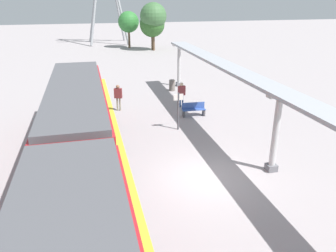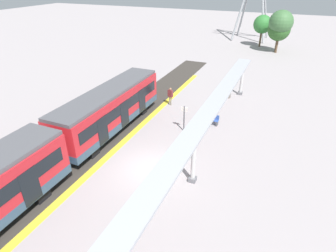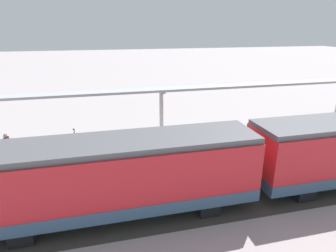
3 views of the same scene
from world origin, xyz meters
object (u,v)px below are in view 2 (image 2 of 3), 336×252
Objects in this scene: platform_info_sign at (184,116)px; passenger_by_the_benches at (214,103)px; train_far_carriage at (110,109)px; trash_bin at (228,94)px; canopy_pillar_third at (242,78)px; canopy_pillar_second at (194,157)px; bench_mid_platform at (210,119)px; passenger_waiting_near_edge at (170,94)px.

passenger_by_the_benches is at bearing 71.48° from platform_info_sign.
train_far_carriage is 12.75m from trash_bin.
canopy_pillar_third reaches higher than trash_bin.
passenger_by_the_benches is (-1.38, -5.68, -0.70)m from canopy_pillar_third.
canopy_pillar_second is at bearing -81.92° from passenger_by_the_benches.
trash_bin is at bearing 84.30° from passenger_by_the_benches.
train_far_carriage is 8.96m from canopy_pillar_second.
platform_info_sign is (-1.59, -2.06, 0.89)m from bench_mid_platform.
passenger_by_the_benches is (6.82, 6.11, -0.74)m from train_far_carriage.
platform_info_sign is at bearing -54.94° from passenger_waiting_near_edge.
passenger_by_the_benches is (4.33, -0.25, -0.03)m from passenger_waiting_near_edge.
canopy_pillar_second is 9.85m from passenger_by_the_benches.
platform_info_sign is at bearing 115.47° from canopy_pillar_second.
canopy_pillar_third reaches higher than passenger_waiting_near_edge.
platform_info_sign is (-2.72, -9.69, -0.46)m from canopy_pillar_third.
bench_mid_platform is 5.13m from passenger_waiting_near_edge.
trash_bin is at bearing 55.13° from train_far_carriage.
trash_bin is (7.24, 10.40, -1.38)m from train_far_carriage.
canopy_pillar_second reaches higher than platform_info_sign.
canopy_pillar_third is 2.15m from trash_bin.
canopy_pillar_third is at bearing 43.56° from passenger_waiting_near_edge.
passenger_waiting_near_edge is at bearing 176.70° from passenger_by_the_benches.
bench_mid_platform is at bearing -91.62° from trash_bin.
train_far_carriage is at bearing -124.87° from trash_bin.
trash_bin is 0.41× the size of platform_info_sign.
canopy_pillar_second is 2.32× the size of bench_mid_platform.
bench_mid_platform is at bearing -98.41° from canopy_pillar_third.
passenger_waiting_near_edge is (-5.71, 9.97, -0.67)m from canopy_pillar_second.
passenger_by_the_benches reaches higher than bench_mid_platform.
canopy_pillar_second reaches higher than bench_mid_platform.
passenger_waiting_near_edge reaches higher than passenger_by_the_benches.
passenger_waiting_near_edge is at bearing 68.65° from train_far_carriage.
bench_mid_platform is at bearing 98.26° from canopy_pillar_second.
trash_bin is at bearing 77.95° from platform_info_sign.
canopy_pillar_third is 7.83m from bench_mid_platform.
platform_info_sign is at bearing 21.00° from train_far_carriage.
canopy_pillar_second is (8.20, -3.62, -0.04)m from train_far_carriage.
train_far_carriage is at bearing -159.00° from platform_info_sign.
canopy_pillar_second and canopy_pillar_third have the same top height.
passenger_waiting_near_edge is (-4.58, 2.20, 0.67)m from bench_mid_platform.
train_far_carriage reaches higher than bench_mid_platform.
passenger_by_the_benches is at bearing -95.70° from trash_bin.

